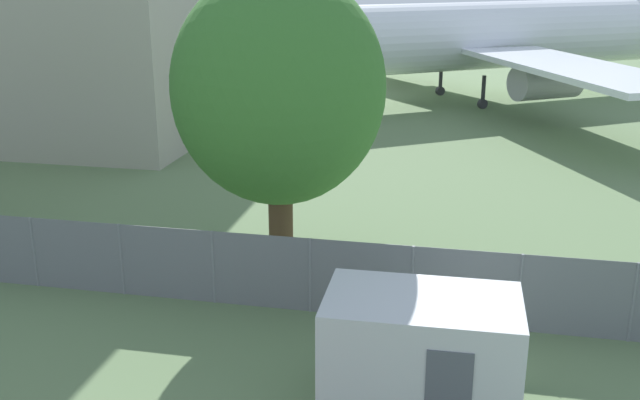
{
  "coord_description": "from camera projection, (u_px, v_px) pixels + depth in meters",
  "views": [
    {
      "loc": [
        6.29,
        -6.67,
        8.56
      ],
      "look_at": [
        2.18,
        13.14,
        2.0
      ],
      "focal_mm": 42.0,
      "sensor_mm": 36.0,
      "label": 1
    }
  ],
  "objects": [
    {
      "name": "portable_cabin",
      "position": [
        421.0,
        354.0,
        14.58
      ],
      "size": [
        3.8,
        2.35,
        2.39
      ],
      "rotation": [
        0.0,
        0.0,
        0.02
      ],
      "color": "silver",
      "rests_on": "ground"
    },
    {
      "name": "tree_left_of_cabin",
      "position": [
        279.0,
        89.0,
        19.36
      ],
      "size": [
        5.58,
        5.58,
        8.42
      ],
      "color": "#4C3823",
      "rests_on": "ground"
    },
    {
      "name": "perimeter_fence",
      "position": [
        213.0,
        267.0,
        19.21
      ],
      "size": [
        56.07,
        0.07,
        1.98
      ],
      "color": "slate",
      "rests_on": "ground"
    },
    {
      "name": "airplane",
      "position": [
        445.0,
        38.0,
        45.1
      ],
      "size": [
        38.88,
        32.17,
        12.13
      ],
      "rotation": [
        0.0,
        0.0,
        -2.55
      ],
      "color": "white",
      "rests_on": "ground"
    }
  ]
}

